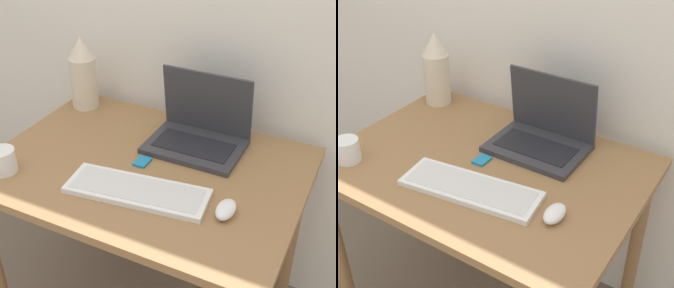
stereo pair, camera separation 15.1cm
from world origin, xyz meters
TOP-DOWN VIEW (x-y plane):
  - desk at (0.00, 0.38)m, footprint 1.06×0.76m
  - laptop at (0.11, 0.58)m, footprint 0.34×0.25m
  - keyboard at (0.05, 0.23)m, footprint 0.46×0.21m
  - mouse at (0.33, 0.26)m, footprint 0.06×0.10m
  - vase at (-0.44, 0.65)m, footprint 0.11×0.11m
  - mp3_player at (-0.02, 0.38)m, footprint 0.05×0.06m
  - mug at (-0.41, 0.14)m, footprint 0.09×0.09m

SIDE VIEW (x-z plane):
  - desk at x=0.00m, z-range 0.28..1.06m
  - mp3_player at x=-0.02m, z-range 0.77..0.78m
  - keyboard at x=0.05m, z-range 0.77..0.80m
  - mouse at x=0.33m, z-range 0.77..0.81m
  - mug at x=-0.41m, z-range 0.77..0.86m
  - laptop at x=0.11m, z-range 0.70..0.96m
  - vase at x=-0.44m, z-range 0.77..1.07m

